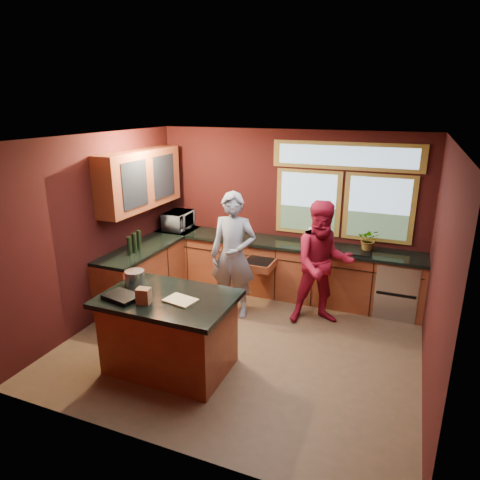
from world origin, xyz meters
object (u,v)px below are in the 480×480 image
Objects in this scene: person_grey at (233,255)px; cutting_board at (180,300)px; person_red at (323,264)px; island at (170,332)px; stock_pot at (135,278)px.

cutting_board is at bearing -94.74° from person_grey.
person_red is at bearing 5.00° from person_grey.
cutting_board is at bearing -146.71° from person_red.
stock_pot is at bearing 164.74° from island.
stock_pot is (-0.55, 0.15, 0.56)m from island.
person_red is (1.27, 0.25, -0.04)m from person_grey.
person_red is (1.44, 1.83, 0.43)m from island.
person_red is 2.25m from cutting_board.
person_grey reaches higher than person_red.
stock_pot reaches higher than cutting_board.
island is 2.37m from person_red.
person_grey is (0.16, 1.58, 0.47)m from island.
person_grey is 1.04× the size of person_red.
person_grey reaches higher than cutting_board.
person_red is 2.61m from stock_pot.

